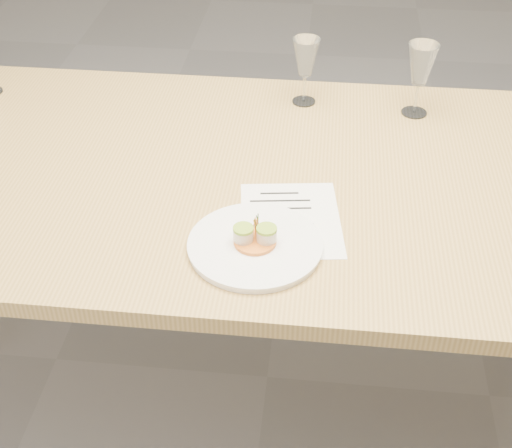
# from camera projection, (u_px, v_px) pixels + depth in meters

# --- Properties ---
(ground) EXTENTS (7.00, 7.00, 0.00)m
(ground) POSITION_uv_depth(u_px,v_px,m) (267.00, 377.00, 2.18)
(ground) COLOR slate
(ground) RESTS_ON ground
(dining_table) EXTENTS (2.40, 1.00, 0.75)m
(dining_table) POSITION_uv_depth(u_px,v_px,m) (270.00, 196.00, 1.76)
(dining_table) COLOR tan
(dining_table) RESTS_ON ground
(dinner_plate) EXTENTS (0.28, 0.28, 0.07)m
(dinner_plate) POSITION_uv_depth(u_px,v_px,m) (255.00, 244.00, 1.49)
(dinner_plate) COLOR white
(dinner_plate) RESTS_ON dining_table
(recipe_sheet) EXTENTS (0.25, 0.30, 0.00)m
(recipe_sheet) POSITION_uv_depth(u_px,v_px,m) (290.00, 219.00, 1.57)
(recipe_sheet) COLOR white
(recipe_sheet) RESTS_ON dining_table
(wine_glass_1) EXTENTS (0.07, 0.07, 0.19)m
(wine_glass_1) POSITION_uv_depth(u_px,v_px,m) (306.00, 59.00, 1.92)
(wine_glass_1) COLOR white
(wine_glass_1) RESTS_ON dining_table
(wine_glass_2) EXTENTS (0.08, 0.08, 0.20)m
(wine_glass_2) POSITION_uv_depth(u_px,v_px,m) (421.00, 66.00, 1.87)
(wine_glass_2) COLOR white
(wine_glass_2) RESTS_ON dining_table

